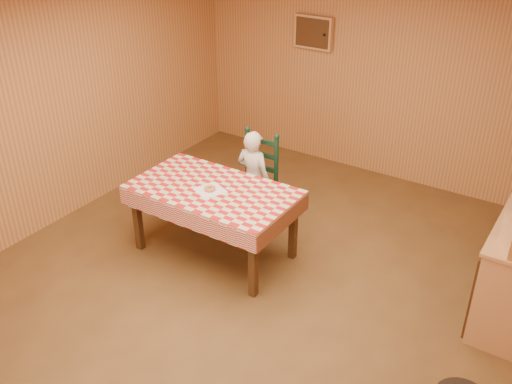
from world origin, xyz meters
TOP-DOWN VIEW (x-y plane):
  - ground at (0.00, 0.00)m, footprint 6.00×6.00m
  - cabin_walls at (-0.00, 0.53)m, footprint 5.10×6.05m
  - dining_table at (-0.58, 0.30)m, footprint 1.66×0.96m
  - ladder_chair at (-0.58, 1.09)m, footprint 0.44×0.40m
  - seated_child at (-0.58, 1.03)m, footprint 0.41×0.27m
  - napkin at (-0.58, 0.25)m, footprint 0.34×0.34m
  - donut at (-0.58, 0.25)m, footprint 0.12×0.12m

SIDE VIEW (x-z plane):
  - ground at x=0.00m, z-range 0.00..0.00m
  - ladder_chair at x=-0.58m, z-range -0.04..1.04m
  - seated_child at x=-0.58m, z-range 0.00..1.12m
  - dining_table at x=-0.58m, z-range 0.30..1.07m
  - napkin at x=-0.58m, z-range 0.77..0.77m
  - donut at x=-0.58m, z-range 0.77..0.81m
  - cabin_walls at x=0.00m, z-range 0.50..3.15m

